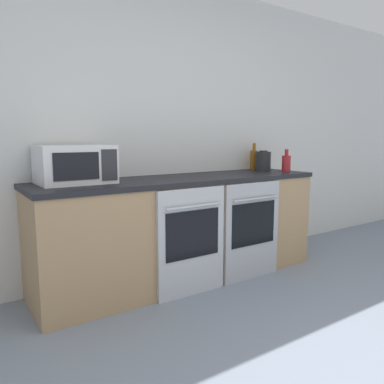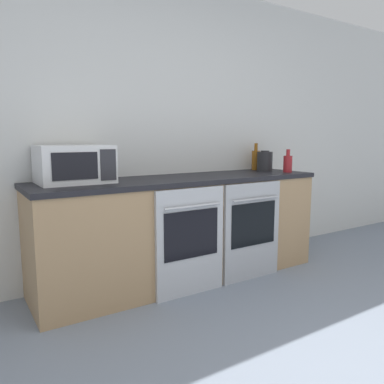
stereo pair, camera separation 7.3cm
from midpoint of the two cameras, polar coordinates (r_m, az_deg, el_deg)
The scene contains 9 objects.
wall_back at distance 3.45m, azimuth -5.12°, elevation 9.51°, with size 10.00×0.06×2.60m.
counter_back at distance 3.25m, azimuth -1.97°, elevation -5.57°, with size 2.53×0.66×0.89m.
oven_left at distance 2.91m, azimuth -0.75°, elevation -7.54°, with size 0.60×0.06×0.85m.
oven_right at distance 3.28m, azimuth 8.53°, elevation -5.79°, with size 0.60×0.06×0.85m.
microwave at distance 2.89m, azimuth -18.11°, elevation 4.03°, with size 0.52×0.40×0.28m.
bottle_amber at distance 3.96m, azimuth 8.89°, elevation 4.94°, with size 0.08×0.08×0.28m.
bottle_red at distance 3.75m, azimuth 13.62°, elevation 4.30°, with size 0.08×0.08×0.22m.
bottle_clear at distance 3.12m, azimuth -12.79°, elevation 3.50°, with size 0.08×0.08×0.21m.
kettle at distance 3.84m, azimuth 10.26°, elevation 4.65°, with size 0.15×0.15×0.20m.
Camera 1 is at (-1.69, -0.64, 1.23)m, focal length 35.00 mm.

